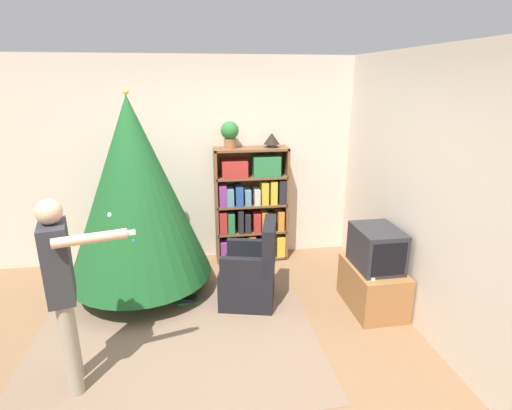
{
  "coord_description": "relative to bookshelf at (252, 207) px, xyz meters",
  "views": [
    {
      "loc": [
        -0.06,
        -3.04,
        2.33
      ],
      "look_at": [
        0.58,
        0.91,
        1.05
      ],
      "focal_mm": 28.0,
      "sensor_mm": 36.0,
      "label": 1
    }
  ],
  "objects": [
    {
      "name": "game_remote",
      "position": [
        0.93,
        -1.62,
        -0.24
      ],
      "size": [
        0.04,
        0.12,
        0.02
      ],
      "color": "white",
      "rests_on": "tv_stand"
    },
    {
      "name": "potted_plant",
      "position": [
        -0.26,
        0.01,
        0.96
      ],
      "size": [
        0.22,
        0.22,
        0.33
      ],
      "color": "#935B38",
      "rests_on": "bookshelf"
    },
    {
      "name": "christmas_tree",
      "position": [
        -1.35,
        -0.66,
        0.47
      ],
      "size": [
        1.55,
        1.55,
        2.24
      ],
      "color": "#4C3323",
      "rests_on": "ground_plane"
    },
    {
      "name": "wall_right",
      "position": [
        1.39,
        -1.83,
        0.57
      ],
      "size": [
        0.1,
        8.0,
        2.6
      ],
      "color": "beige",
      "rests_on": "ground_plane"
    },
    {
      "name": "area_rug",
      "position": [
        -0.96,
        -1.58,
        -0.72
      ],
      "size": [
        2.61,
        2.14,
        0.01
      ],
      "color": "#7F6651",
      "rests_on": "ground_plane"
    },
    {
      "name": "television",
      "position": [
        1.08,
        -1.39,
        -0.05
      ],
      "size": [
        0.42,
        0.56,
        0.42
      ],
      "color": "#28282D",
      "rests_on": "tv_stand"
    },
    {
      "name": "bookshelf",
      "position": [
        0.0,
        0.0,
        0.0
      ],
      "size": [
        0.93,
        0.31,
        1.5
      ],
      "color": "brown",
      "rests_on": "ground_plane"
    },
    {
      "name": "standing_person",
      "position": [
        -1.71,
        -2.09,
        0.19
      ],
      "size": [
        0.7,
        0.46,
        1.54
      ],
      "rotation": [
        0.0,
        0.0,
        -1.32
      ],
      "color": "#9E937F",
      "rests_on": "ground_plane"
    },
    {
      "name": "book_pile_near_tree",
      "position": [
        -0.85,
        -0.99,
        -0.7
      ],
      "size": [
        0.22,
        0.17,
        0.06
      ],
      "color": "#2D7A42",
      "rests_on": "ground_plane"
    },
    {
      "name": "table_lamp",
      "position": [
        0.26,
        0.01,
        0.87
      ],
      "size": [
        0.2,
        0.2,
        0.18
      ],
      "color": "#473828",
      "rests_on": "bookshelf"
    },
    {
      "name": "wall_back",
      "position": [
        -0.67,
        0.23,
        0.57
      ],
      "size": [
        8.0,
        0.1,
        2.6
      ],
      "color": "beige",
      "rests_on": "ground_plane"
    },
    {
      "name": "ground_plane",
      "position": [
        -0.67,
        -1.83,
        -0.73
      ],
      "size": [
        14.0,
        14.0,
        0.0
      ],
      "primitive_type": "plane",
      "color": "#846042"
    },
    {
      "name": "armchair",
      "position": [
        -0.16,
        -1.08,
        -0.4
      ],
      "size": [
        0.69,
        0.68,
        0.92
      ],
      "rotation": [
        0.0,
        0.0,
        -1.82
      ],
      "color": "black",
      "rests_on": "ground_plane"
    },
    {
      "name": "tv_stand",
      "position": [
        1.08,
        -1.39,
        -0.49
      ],
      "size": [
        0.49,
        0.76,
        0.47
      ],
      "color": "#996638",
      "rests_on": "ground_plane"
    }
  ]
}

